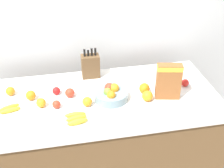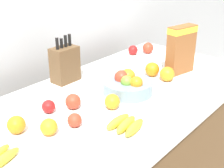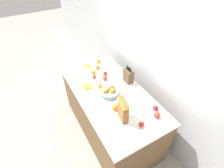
% 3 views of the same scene
% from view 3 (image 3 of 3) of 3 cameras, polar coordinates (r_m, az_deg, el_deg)
% --- Properties ---
extents(ground_plane, '(14.00, 14.00, 0.00)m').
position_cam_3_polar(ground_plane, '(3.25, -0.57, -14.39)').
color(ground_plane, gray).
extents(wall_back, '(9.00, 0.06, 2.60)m').
position_cam_3_polar(wall_back, '(2.64, 12.37, 8.63)').
color(wall_back, silver).
rests_on(wall_back, ground_plane).
extents(counter, '(1.86, 0.93, 0.92)m').
position_cam_3_polar(counter, '(2.88, -0.63, -9.18)').
color(counter, brown).
rests_on(counter, ground_plane).
extents(knife_block, '(0.16, 0.10, 0.30)m').
position_cam_3_polar(knife_block, '(2.67, 5.30, 2.64)').
color(knife_block, brown).
rests_on(knife_block, counter).
extents(cereal_box, '(0.21, 0.11, 0.30)m').
position_cam_3_polar(cereal_box, '(2.10, 3.66, -8.22)').
color(cereal_box, brown).
rests_on(cereal_box, counter).
extents(fruit_bowl, '(0.28, 0.28, 0.12)m').
position_cam_3_polar(fruit_bowl, '(2.48, -0.73, -2.57)').
color(fruit_bowl, gray).
rests_on(fruit_bowl, counter).
extents(banana_bunch_left, '(0.17, 0.14, 0.04)m').
position_cam_3_polar(banana_bunch_left, '(2.64, -8.17, -0.66)').
color(banana_bunch_left, yellow).
rests_on(banana_bunch_left, counter).
extents(banana_bunch_right, '(0.17, 0.12, 0.04)m').
position_cam_3_polar(banana_bunch_right, '(3.06, -8.12, 5.95)').
color(banana_bunch_right, yellow).
rests_on(banana_bunch_right, counter).
extents(apple_rear, '(0.07, 0.07, 0.07)m').
position_cam_3_polar(apple_rear, '(2.83, -2.25, 3.49)').
color(apple_rear, red).
rests_on(apple_rear, counter).
extents(apple_rightmost, '(0.07, 0.07, 0.07)m').
position_cam_3_polar(apple_rightmost, '(2.35, 14.05, -7.62)').
color(apple_rightmost, red).
rests_on(apple_rightmost, counter).
extents(apple_near_bananas, '(0.08, 0.08, 0.08)m').
position_cam_3_polar(apple_near_bananas, '(2.73, -2.32, 2.05)').
color(apple_near_bananas, red).
rests_on(apple_near_bananas, counter).
extents(apple_middle, '(0.06, 0.06, 0.06)m').
position_cam_3_polar(apple_middle, '(2.78, -5.80, 2.38)').
color(apple_middle, red).
rests_on(apple_middle, counter).
extents(apple_leftmost, '(0.07, 0.07, 0.07)m').
position_cam_3_polar(apple_leftmost, '(2.16, 9.66, -12.77)').
color(apple_leftmost, red).
rests_on(apple_leftmost, counter).
extents(apple_by_knife_block, '(0.08, 0.08, 0.08)m').
position_cam_3_polar(apple_by_knife_block, '(2.27, 14.48, -9.79)').
color(apple_by_knife_block, red).
rests_on(apple_by_knife_block, counter).
extents(orange_front_right, '(0.09, 0.09, 0.09)m').
position_cam_3_polar(orange_front_right, '(2.28, 0.96, -7.52)').
color(orange_front_right, orange).
rests_on(orange_front_right, counter).
extents(orange_back_center, '(0.08, 0.08, 0.08)m').
position_cam_3_polar(orange_back_center, '(2.60, -3.96, -0.47)').
color(orange_back_center, orange).
rests_on(orange_back_center, counter).
extents(orange_front_left, '(0.07, 0.07, 0.07)m').
position_cam_3_polar(orange_front_left, '(3.13, -4.46, 7.48)').
color(orange_front_left, orange).
rests_on(orange_front_left, counter).
extents(orange_near_bowl, '(0.07, 0.07, 0.07)m').
position_cam_3_polar(orange_near_bowl, '(2.87, -6.14, 3.93)').
color(orange_near_bowl, orange).
rests_on(orange_near_bowl, counter).
extents(orange_mid_left, '(0.09, 0.09, 0.09)m').
position_cam_3_polar(orange_mid_left, '(2.32, 3.43, -6.60)').
color(orange_mid_left, orange).
rests_on(orange_mid_left, counter).
extents(orange_mid_right, '(0.08, 0.08, 0.08)m').
position_cam_3_polar(orange_mid_right, '(2.97, -4.73, 5.47)').
color(orange_mid_right, orange).
rests_on(orange_mid_right, counter).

